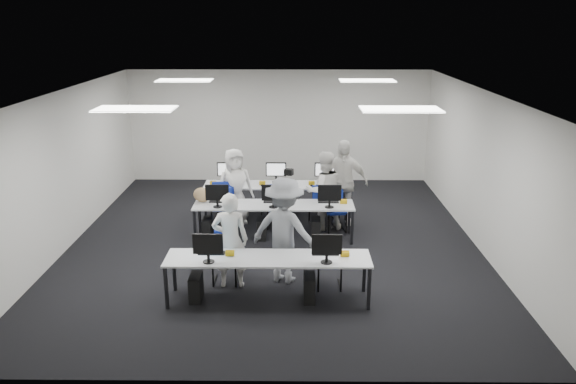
{
  "coord_description": "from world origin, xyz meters",
  "views": [
    {
      "loc": [
        0.39,
        -10.43,
        4.31
      ],
      "look_at": [
        0.29,
        0.16,
        1.0
      ],
      "focal_mm": 35.0,
      "sensor_mm": 36.0,
      "label": 1
    }
  ],
  "objects_px": {
    "chair_3": "(277,215)",
    "chair_4": "(335,218)",
    "student_3": "(342,182)",
    "desk_mid": "(274,207)",
    "student_0": "(230,240)",
    "chair_1": "(329,271)",
    "student_1": "(324,191)",
    "chair_2": "(223,215)",
    "photographer": "(285,231)",
    "desk_front": "(268,260)",
    "chair_6": "(274,210)",
    "chair_0": "(226,267)",
    "chair_7": "(321,212)",
    "student_2": "(235,186)",
    "chair_5": "(225,212)"
  },
  "relations": [
    {
      "from": "desk_front",
      "to": "chair_4",
      "type": "xyz_separation_m",
      "value": [
        1.28,
        3.08,
        -0.42
      ]
    },
    {
      "from": "chair_7",
      "to": "student_1",
      "type": "xyz_separation_m",
      "value": [
        0.04,
        -0.18,
        0.54
      ]
    },
    {
      "from": "student_3",
      "to": "chair_0",
      "type": "bearing_deg",
      "value": -126.71
    },
    {
      "from": "chair_3",
      "to": "chair_6",
      "type": "bearing_deg",
      "value": 116.02
    },
    {
      "from": "chair_0",
      "to": "student_2",
      "type": "height_order",
      "value": "student_2"
    },
    {
      "from": "desk_front",
      "to": "chair_0",
      "type": "distance_m",
      "value": 1.08
    },
    {
      "from": "student_2",
      "to": "student_3",
      "type": "relative_size",
      "value": 0.89
    },
    {
      "from": "photographer",
      "to": "student_0",
      "type": "bearing_deg",
      "value": 35.08
    },
    {
      "from": "chair_0",
      "to": "student_2",
      "type": "bearing_deg",
      "value": 92.29
    },
    {
      "from": "student_2",
      "to": "chair_7",
      "type": "bearing_deg",
      "value": -28.07
    },
    {
      "from": "chair_1",
      "to": "student_1",
      "type": "relative_size",
      "value": 0.5
    },
    {
      "from": "chair_5",
      "to": "desk_mid",
      "type": "bearing_deg",
      "value": -28.81
    },
    {
      "from": "chair_0",
      "to": "chair_2",
      "type": "distance_m",
      "value": 2.5
    },
    {
      "from": "chair_2",
      "to": "photographer",
      "type": "relative_size",
      "value": 0.54
    },
    {
      "from": "chair_6",
      "to": "student_2",
      "type": "xyz_separation_m",
      "value": [
        -0.85,
        0.06,
        0.52
      ]
    },
    {
      "from": "chair_4",
      "to": "chair_6",
      "type": "relative_size",
      "value": 0.87
    },
    {
      "from": "chair_0",
      "to": "chair_7",
      "type": "distance_m",
      "value": 3.21
    },
    {
      "from": "chair_4",
      "to": "student_3",
      "type": "bearing_deg",
      "value": 59.79
    },
    {
      "from": "chair_1",
      "to": "photographer",
      "type": "xyz_separation_m",
      "value": [
        -0.74,
        0.21,
        0.64
      ]
    },
    {
      "from": "chair_1",
      "to": "student_1",
      "type": "xyz_separation_m",
      "value": [
        0.04,
        2.68,
        0.58
      ]
    },
    {
      "from": "chair_2",
      "to": "chair_3",
      "type": "xyz_separation_m",
      "value": [
        1.14,
        0.15,
        -0.05
      ]
    },
    {
      "from": "desk_front",
      "to": "desk_mid",
      "type": "xyz_separation_m",
      "value": [
        0.0,
        2.6,
        0.0
      ]
    },
    {
      "from": "chair_6",
      "to": "chair_7",
      "type": "height_order",
      "value": "chair_7"
    },
    {
      "from": "chair_4",
      "to": "student_0",
      "type": "height_order",
      "value": "student_0"
    },
    {
      "from": "chair_2",
      "to": "chair_4",
      "type": "bearing_deg",
      "value": -4.0
    },
    {
      "from": "desk_mid",
      "to": "chair_3",
      "type": "distance_m",
      "value": 0.8
    },
    {
      "from": "student_1",
      "to": "student_3",
      "type": "xyz_separation_m",
      "value": [
        0.41,
        0.33,
        0.09
      ]
    },
    {
      "from": "desk_mid",
      "to": "student_2",
      "type": "relative_size",
      "value": 1.94
    },
    {
      "from": "chair_3",
      "to": "photographer",
      "type": "xyz_separation_m",
      "value": [
        0.2,
        -2.58,
        0.65
      ]
    },
    {
      "from": "chair_2",
      "to": "chair_4",
      "type": "height_order",
      "value": "chair_2"
    },
    {
      "from": "desk_front",
      "to": "chair_3",
      "type": "bearing_deg",
      "value": 89.09
    },
    {
      "from": "chair_6",
      "to": "chair_7",
      "type": "bearing_deg",
      "value": -26.52
    },
    {
      "from": "chair_3",
      "to": "chair_4",
      "type": "xyz_separation_m",
      "value": [
        1.23,
        -0.2,
        0.0
      ]
    },
    {
      "from": "chair_6",
      "to": "student_1",
      "type": "distance_m",
      "value": 1.21
    },
    {
      "from": "student_0",
      "to": "photographer",
      "type": "distance_m",
      "value": 0.92
    },
    {
      "from": "chair_5",
      "to": "student_2",
      "type": "height_order",
      "value": "student_2"
    },
    {
      "from": "desk_front",
      "to": "chair_1",
      "type": "distance_m",
      "value": 1.18
    },
    {
      "from": "chair_6",
      "to": "photographer",
      "type": "distance_m",
      "value": 2.84
    },
    {
      "from": "student_1",
      "to": "chair_0",
      "type": "bearing_deg",
      "value": 40.7
    },
    {
      "from": "chair_2",
      "to": "chair_6",
      "type": "height_order",
      "value": "chair_2"
    },
    {
      "from": "desk_mid",
      "to": "student_0",
      "type": "relative_size",
      "value": 1.97
    },
    {
      "from": "desk_mid",
      "to": "photographer",
      "type": "distance_m",
      "value": 1.93
    },
    {
      "from": "chair_3",
      "to": "chair_4",
      "type": "distance_m",
      "value": 1.24
    },
    {
      "from": "chair_2",
      "to": "chair_5",
      "type": "relative_size",
      "value": 1.06
    },
    {
      "from": "chair_4",
      "to": "photographer",
      "type": "relative_size",
      "value": 0.46
    },
    {
      "from": "desk_front",
      "to": "student_3",
      "type": "height_order",
      "value": "student_3"
    },
    {
      "from": "student_2",
      "to": "student_3",
      "type": "height_order",
      "value": "student_3"
    },
    {
      "from": "chair_1",
      "to": "chair_4",
      "type": "height_order",
      "value": "same"
    },
    {
      "from": "chair_4",
      "to": "student_2",
      "type": "xyz_separation_m",
      "value": [
        -2.14,
        0.45,
        0.56
      ]
    },
    {
      "from": "desk_mid",
      "to": "student_0",
      "type": "distance_m",
      "value": 2.2
    }
  ]
}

